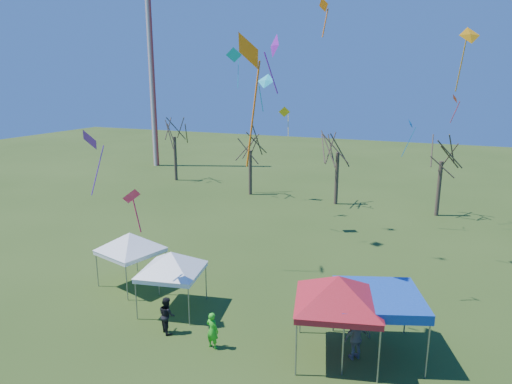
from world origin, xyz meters
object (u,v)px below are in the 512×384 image
tent_white_west (130,236)px  person_dark (167,315)px  tree_1 (250,134)px  person_green (212,330)px  tree_2 (339,133)px  tree_0 (174,121)px  tree_3 (443,141)px  tent_red (338,282)px  radio_mast (151,65)px  tent_blue (379,299)px  person_grey (356,338)px  tent_white_mid (171,256)px

tent_white_west → person_dark: (4.39, -3.32, -1.94)m
tree_1 → person_green: size_ratio=4.78×
tree_2 → tent_white_west: (-6.36, -20.50, -3.53)m
tree_0 → tree_3: bearing=-7.1°
tent_white_west → tree_3: bearing=53.8°
tent_red → radio_mast: bearing=133.6°
tent_blue → person_grey: size_ratio=2.36×
tent_white_west → radio_mast: bearing=122.6°
person_dark → tent_white_west: bearing=-2.2°
tent_white_mid → person_dark: bearing=-64.3°
tree_0 → tree_2: (18.48, -3.01, -0.20)m
tree_2 → person_grey: tree_2 is taller
tent_white_mid → person_dark: tent_white_mid is taller
tent_white_mid → tent_red: tent_red is taller
radio_mast → tree_0: bearing=-42.8°
tree_1 → person_green: 26.43m
tree_1 → tree_3: 16.81m
tree_0 → person_dark: 32.01m
tent_white_mid → person_green: size_ratio=2.39×
tree_0 → tree_1: (10.08, -2.73, -0.70)m
tree_1 → tree_0: bearing=164.8°
tree_3 → person_dark: (-10.37, -23.49, -5.26)m
tent_blue → person_green: bearing=-160.5°
tree_2 → tree_3: (8.40, -0.33, -0.21)m
tent_white_west → person_grey: (12.38, -2.12, -1.87)m
tree_2 → tent_blue: bearing=-73.0°
tent_white_mid → person_grey: size_ratio=2.12×
tree_0 → tent_white_mid: 29.67m
person_grey → tree_0: bearing=-86.9°
tree_2 → tree_1: bearing=178.2°
tree_1 → tent_white_west: bearing=-84.4°
radio_mast → tree_2: size_ratio=3.06×
tent_red → person_grey: bearing=8.1°
tree_0 → tent_red: 35.15m
tent_red → person_grey: 2.46m
tent_white_mid → person_grey: bearing=-4.3°
radio_mast → tree_1: (17.23, -9.35, -6.71)m
tent_white_west → person_grey: tent_white_west is taller
person_green → tree_0: bearing=-44.7°
tent_white_west → person_dark: 5.84m
tree_1 → person_grey: 27.50m
radio_mast → tree_3: bearing=-16.3°
tent_white_mid → person_green: 4.41m
tent_white_mid → person_grey: tent_white_mid is taller
tree_2 → person_green: tree_2 is taller
tree_0 → tent_blue: tree_0 is taller
tree_2 → person_dark: tree_2 is taller
tent_red → tent_blue: size_ratio=1.04×
radio_mast → tree_2: 28.08m
tent_blue → person_green: 6.83m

